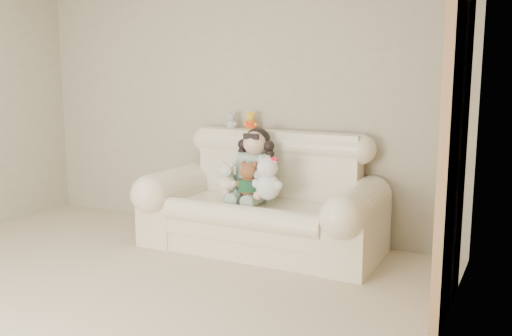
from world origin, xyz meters
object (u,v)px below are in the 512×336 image
object	(u,v)px
sofa	(261,193)
cream_teddy	(227,175)
seated_child	(255,164)
white_cat	(268,174)
brown_teddy	(249,176)

from	to	relation	value
sofa	cream_teddy	distance (m)	0.34
seated_child	cream_teddy	distance (m)	0.28
sofa	white_cat	size ratio (longest dim) A/B	4.78
white_cat	cream_teddy	bearing A→B (deg)	-176.75
sofa	brown_teddy	distance (m)	0.22
brown_teddy	white_cat	bearing A→B (deg)	-10.55
seated_child	cream_teddy	size ratio (longest dim) A/B	1.98
sofa	seated_child	xyz separation A→B (m)	(-0.10, 0.08, 0.24)
sofa	brown_teddy	world-z (taller)	sofa
seated_child	brown_teddy	xyz separation A→B (m)	(0.05, -0.21, -0.07)
seated_child	brown_teddy	distance (m)	0.23
sofa	brown_teddy	xyz separation A→B (m)	(-0.05, -0.13, 0.17)
sofa	cream_teddy	xyz separation A→B (m)	(-0.28, -0.11, 0.15)
seated_child	white_cat	distance (m)	0.32
seated_child	brown_teddy	world-z (taller)	seated_child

